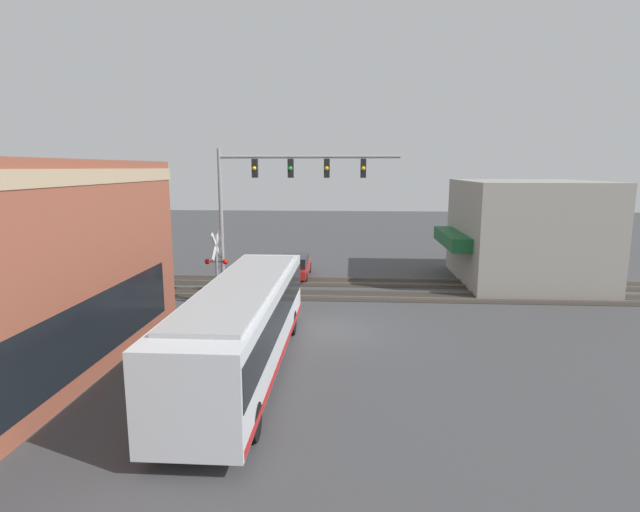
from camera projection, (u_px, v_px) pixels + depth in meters
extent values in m
plane|color=#424244|center=(332.00, 330.00, 21.37)|extent=(120.00, 120.00, 0.00)
cube|color=tan|center=(54.00, 178.00, 14.14)|extent=(17.27, 0.36, 0.50)
cube|color=black|center=(73.00, 342.00, 14.99)|extent=(14.34, 0.12, 2.20)
cube|color=gray|center=(525.00, 232.00, 30.19)|extent=(9.01, 7.60, 6.12)
cube|color=#19592D|center=(452.00, 239.00, 30.55)|extent=(6.31, 1.20, 0.80)
cube|color=silver|center=(244.00, 323.00, 16.82)|extent=(12.27, 2.55, 2.56)
cube|color=black|center=(244.00, 312.00, 16.76)|extent=(12.03, 2.59, 1.08)
cube|color=#B21E1E|center=(245.00, 354.00, 17.02)|extent=(12.03, 2.58, 0.24)
cube|color=#A5A8AA|center=(243.00, 285.00, 16.59)|extent=(10.43, 2.17, 0.12)
cylinder|color=black|center=(265.00, 322.00, 20.90)|extent=(1.00, 2.57, 1.00)
cylinder|color=black|center=(209.00, 420.00, 12.77)|extent=(1.00, 2.57, 1.00)
cylinder|color=gray|center=(221.00, 228.00, 24.86)|extent=(0.20, 0.20, 7.80)
cylinder|color=gray|center=(309.00, 157.00, 23.97)|extent=(0.16, 8.77, 0.16)
cube|color=black|center=(255.00, 168.00, 24.23)|extent=(0.30, 0.27, 0.90)
sphere|color=yellow|center=(254.00, 168.00, 24.07)|extent=(0.20, 0.20, 0.20)
cube|color=black|center=(291.00, 168.00, 24.12)|extent=(0.30, 0.27, 0.90)
sphere|color=green|center=(290.00, 168.00, 23.96)|extent=(0.20, 0.20, 0.20)
cube|color=black|center=(327.00, 168.00, 24.01)|extent=(0.30, 0.27, 0.90)
sphere|color=yellow|center=(327.00, 168.00, 23.85)|extent=(0.20, 0.20, 0.20)
cube|color=black|center=(363.00, 168.00, 23.90)|extent=(0.30, 0.27, 0.90)
sphere|color=yellow|center=(363.00, 168.00, 23.74)|extent=(0.20, 0.20, 0.20)
cylinder|color=gray|center=(217.00, 271.00, 24.80)|extent=(0.14, 0.14, 3.60)
cube|color=white|center=(216.00, 245.00, 24.58)|extent=(1.41, 0.06, 1.41)
cube|color=white|center=(216.00, 245.00, 24.58)|extent=(1.41, 0.06, 1.41)
cylinder|color=#38383A|center=(217.00, 261.00, 24.72)|extent=(0.08, 0.90, 0.08)
sphere|color=red|center=(225.00, 262.00, 24.64)|extent=(0.28, 0.28, 0.28)
sphere|color=red|center=(207.00, 261.00, 24.70)|extent=(0.28, 0.28, 0.28)
cube|color=#332D28|center=(336.00, 295.00, 27.26)|extent=(2.60, 60.00, 0.03)
cube|color=#6B6056|center=(336.00, 297.00, 26.55)|extent=(0.07, 60.00, 0.15)
cube|color=#6B6056|center=(337.00, 291.00, 27.96)|extent=(0.07, 60.00, 0.15)
cube|color=#332D28|center=(338.00, 282.00, 30.41)|extent=(2.60, 60.00, 0.03)
cube|color=#6B6056|center=(338.00, 284.00, 29.69)|extent=(0.07, 60.00, 0.15)
cube|color=#6B6056|center=(338.00, 278.00, 31.10)|extent=(0.07, 60.00, 0.15)
cube|color=#B21E19|center=(295.00, 269.00, 31.83)|extent=(4.52, 1.80, 0.51)
cube|color=black|center=(294.00, 261.00, 31.51)|extent=(2.48, 1.62, 0.62)
cylinder|color=black|center=(297.00, 267.00, 33.24)|extent=(0.64, 1.82, 0.64)
cylinder|color=black|center=(292.00, 276.00, 30.49)|extent=(0.64, 1.82, 0.64)
cylinder|color=#2D3351|center=(253.00, 296.00, 25.52)|extent=(0.28, 0.28, 0.83)
cylinder|color=maroon|center=(253.00, 281.00, 25.38)|extent=(0.34, 0.34, 0.69)
sphere|color=tan|center=(253.00, 272.00, 25.30)|extent=(0.23, 0.23, 0.23)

